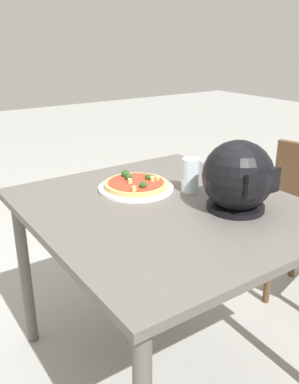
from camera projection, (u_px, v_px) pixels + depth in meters
name	position (u px, v px, depth m)	size (l,w,h in m)	color
ground_plane	(163.00, 362.00, 1.80)	(14.00, 14.00, 0.00)	#9E9E99
dining_table	(165.00, 226.00, 1.56)	(0.96, 1.07, 0.76)	#5B5651
pizza_plate	(135.00, 188.00, 1.68)	(0.31, 0.31, 0.01)	white
pizza	(135.00, 184.00, 1.67)	(0.26, 0.26, 0.05)	tan
motorcycle_helmet	(238.00, 178.00, 1.44)	(0.26, 0.26, 0.26)	black
drinking_glass	(190.00, 175.00, 1.63)	(0.07, 0.07, 0.14)	silver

